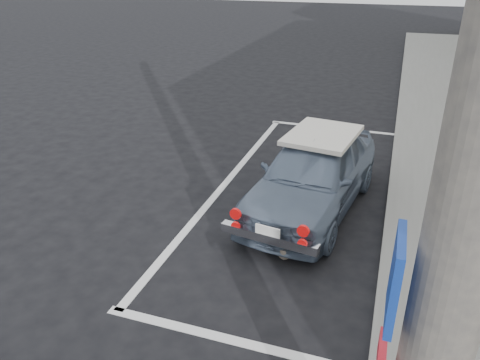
# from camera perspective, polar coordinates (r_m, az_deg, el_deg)

# --- Properties ---
(ground) EXTENTS (80.00, 80.00, 0.00)m
(ground) POSITION_cam_1_polar(r_m,az_deg,el_deg) (5.55, -3.71, -14.46)
(ground) COLOR black
(ground) RESTS_ON ground
(pline_rear) EXTENTS (3.00, 0.12, 0.01)m
(pline_rear) POSITION_cam_1_polar(r_m,az_deg,el_deg) (5.07, -0.41, -19.06)
(pline_rear) COLOR silver
(pline_rear) RESTS_ON ground
(pline_front) EXTENTS (3.00, 0.12, 0.01)m
(pline_front) POSITION_cam_1_polar(r_m,az_deg,el_deg) (11.07, 11.59, 6.20)
(pline_front) COLOR silver
(pline_front) RESTS_ON ground
(pline_side) EXTENTS (0.12, 7.00, 0.01)m
(pline_side) POSITION_cam_1_polar(r_m,az_deg,el_deg) (8.19, -1.67, -0.26)
(pline_side) COLOR silver
(pline_side) RESTS_ON ground
(retro_coupe) EXTENTS (1.85, 3.59, 1.16)m
(retro_coupe) POSITION_cam_1_polar(r_m,az_deg,el_deg) (7.20, 8.89, 0.80)
(retro_coupe) COLOR slate
(retro_coupe) RESTS_ON ground
(cat) EXTENTS (0.24, 0.44, 0.24)m
(cat) POSITION_cam_1_polar(r_m,az_deg,el_deg) (6.18, 5.48, -8.58)
(cat) COLOR #726457
(cat) RESTS_ON ground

